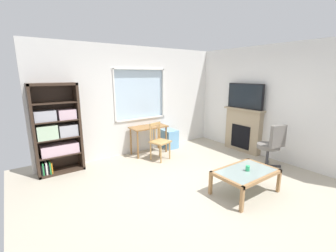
% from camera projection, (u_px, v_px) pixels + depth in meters
% --- Properties ---
extents(ground, '(5.90, 5.64, 0.02)m').
position_uv_depth(ground, '(194.00, 184.00, 4.28)').
color(ground, '#B2A893').
extents(wall_back_with_window, '(4.90, 0.15, 2.72)m').
position_uv_depth(wall_back_with_window, '(134.00, 102.00, 5.81)').
color(wall_back_with_window, silver).
rests_on(wall_back_with_window, ground).
extents(wall_right, '(0.12, 4.84, 2.72)m').
position_uv_depth(wall_right, '(273.00, 103.00, 5.39)').
color(wall_right, silver).
rests_on(wall_right, ground).
extents(bookshelf, '(0.90, 0.38, 1.87)m').
position_uv_depth(bookshelf, '(56.00, 131.00, 4.63)').
color(bookshelf, '#38281E').
rests_on(bookshelf, ground).
extents(desk_under_window, '(0.95, 0.48, 0.73)m').
position_uv_depth(desk_under_window, '(149.00, 131.00, 5.81)').
color(desk_under_window, olive).
rests_on(desk_under_window, ground).
extents(wooden_chair, '(0.52, 0.50, 0.90)m').
position_uv_depth(wooden_chair, '(159.00, 141.00, 5.43)').
color(wooden_chair, tan).
rests_on(wooden_chair, ground).
extents(plastic_drawer_unit, '(0.35, 0.40, 0.52)m').
position_uv_depth(plastic_drawer_unit, '(170.00, 139.00, 6.33)').
color(plastic_drawer_unit, '#72ADDB').
rests_on(plastic_drawer_unit, ground).
extents(fireplace, '(0.26, 1.12, 1.16)m').
position_uv_depth(fireplace, '(243.00, 130.00, 6.02)').
color(fireplace, tan).
rests_on(fireplace, ground).
extents(tv, '(0.06, 1.03, 0.65)m').
position_uv_depth(tv, '(245.00, 96.00, 5.81)').
color(tv, black).
rests_on(tv, fireplace).
extents(office_chair, '(0.58, 0.60, 1.00)m').
position_uv_depth(office_chair, '(272.00, 144.00, 4.89)').
color(office_chair, slate).
rests_on(office_chair, ground).
extents(coffee_table, '(1.08, 0.69, 0.42)m').
position_uv_depth(coffee_table, '(246.00, 174.00, 3.87)').
color(coffee_table, '#8C9E99').
rests_on(coffee_table, ground).
extents(sippy_cup, '(0.07, 0.07, 0.09)m').
position_uv_depth(sippy_cup, '(248.00, 168.00, 3.85)').
color(sippy_cup, '#33B770').
rests_on(sippy_cup, coffee_table).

